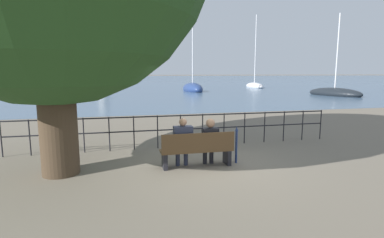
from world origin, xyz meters
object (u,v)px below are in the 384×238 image
(park_bench, at_px, (197,150))
(sailboat_2, at_px, (193,88))
(sailboat_0, at_px, (334,93))
(harbor_lighthouse, at_px, (102,57))
(closed_umbrella, at_px, (236,143))
(seated_person_left, at_px, (183,140))
(sailboat_1, at_px, (254,86))
(seated_person_right, at_px, (210,139))

(park_bench, xyz_separation_m, sailboat_2, (7.47, 31.50, -0.05))
(sailboat_0, relative_size, sailboat_2, 0.75)
(harbor_lighthouse, bearing_deg, sailboat_0, -75.28)
(closed_umbrella, xyz_separation_m, sailboat_0, (19.37, 20.44, -0.27))
(seated_person_left, distance_m, harbor_lighthouse, 133.52)
(seated_person_left, height_order, sailboat_1, sailboat_1)
(harbor_lighthouse, bearing_deg, park_bench, -86.09)
(sailboat_1, distance_m, harbor_lighthouse, 98.75)
(seated_person_left, height_order, sailboat_0, sailboat_0)
(seated_person_right, xyz_separation_m, sailboat_1, (19.49, 38.98, -0.34))
(sailboat_0, bearing_deg, park_bench, -149.85)
(sailboat_0, bearing_deg, closed_umbrella, -148.42)
(park_bench, xyz_separation_m, seated_person_right, (0.35, 0.08, 0.24))
(sailboat_2, bearing_deg, harbor_lighthouse, 96.43)
(closed_umbrella, bearing_deg, sailboat_1, 64.29)
(sailboat_0, relative_size, harbor_lighthouse, 0.42)
(park_bench, bearing_deg, seated_person_left, 168.05)
(seated_person_right, height_order, sailboat_2, sailboat_2)
(seated_person_right, bearing_deg, sailboat_0, 45.50)
(park_bench, distance_m, sailboat_0, 28.99)
(sailboat_1, height_order, sailboat_2, sailboat_1)
(closed_umbrella, bearing_deg, sailboat_0, 46.54)
(closed_umbrella, bearing_deg, seated_person_left, -179.16)
(park_bench, bearing_deg, sailboat_0, 45.11)
(seated_person_right, xyz_separation_m, sailboat_2, (7.11, 31.42, -0.30))
(seated_person_right, height_order, harbor_lighthouse, harbor_lighthouse)
(park_bench, relative_size, seated_person_right, 1.51)
(seated_person_right, bearing_deg, sailboat_1, 63.43)
(seated_person_right, bearing_deg, harbor_lighthouse, 94.07)
(seated_person_left, relative_size, sailboat_2, 0.11)
(sailboat_0, distance_m, harbor_lighthouse, 116.67)
(park_bench, height_order, sailboat_1, sailboat_1)
(sailboat_0, bearing_deg, harbor_lighthouse, 89.76)
(park_bench, distance_m, sailboat_1, 43.81)
(sailboat_1, bearing_deg, park_bench, -112.42)
(seated_person_right, bearing_deg, park_bench, -167.55)
(seated_person_left, distance_m, sailboat_2, 32.38)
(seated_person_left, bearing_deg, sailboat_0, 44.52)
(sailboat_0, height_order, harbor_lighthouse, harbor_lighthouse)
(seated_person_right, height_order, sailboat_0, sailboat_0)
(seated_person_left, xyz_separation_m, seated_person_right, (0.71, 0.00, -0.01))
(seated_person_right, xyz_separation_m, closed_umbrella, (0.73, 0.02, -0.13))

